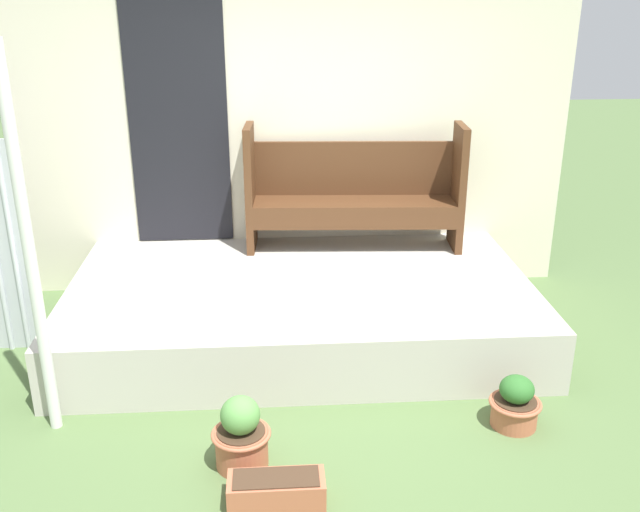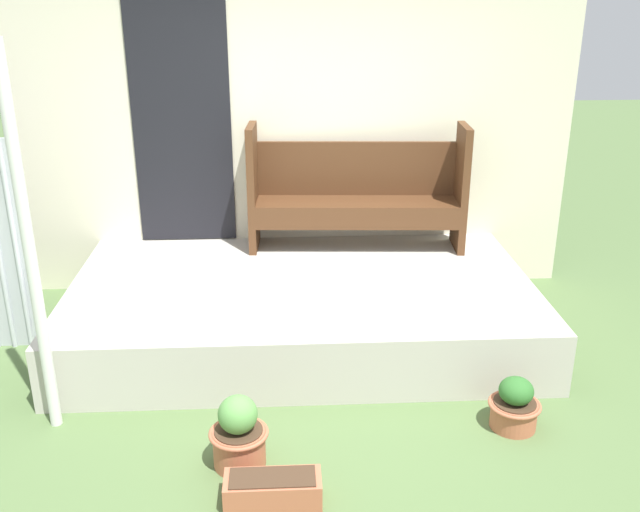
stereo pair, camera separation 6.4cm
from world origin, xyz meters
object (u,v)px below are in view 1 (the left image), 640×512
support_post (29,252)px  flower_pot_middle (515,404)px  bench (354,188)px  planter_box_rect (276,490)px  flower_pot_left (241,436)px

support_post → flower_pot_middle: support_post is taller
bench → support_post: bearing=-134.5°
bench → planter_box_rect: size_ratio=3.52×
support_post → planter_box_rect: bearing=-30.3°
bench → flower_pot_middle: 2.30m
flower_pot_middle → bench: bearing=110.8°
support_post → planter_box_rect: size_ratio=4.52×
flower_pot_left → bench: bearing=69.0°
flower_pot_left → support_post: bearing=158.4°
support_post → bench: bearing=42.1°
support_post → flower_pot_left: (1.15, -0.45, -0.95)m
flower_pot_middle → support_post: bearing=176.2°
bench → flower_pot_middle: bench is taller
bench → flower_pot_middle: size_ratio=5.31×
flower_pot_left → flower_pot_middle: 1.67m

